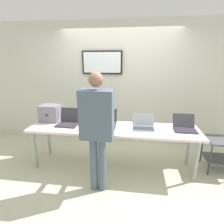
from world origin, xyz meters
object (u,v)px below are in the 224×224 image
(laptop_station_2, at_px, (143,125))
(storage_cart, at_px, (223,150))
(laptop_station_0, at_px, (68,121))
(person, at_px, (97,123))
(laptop_station_1, at_px, (106,122))
(workbench, at_px, (113,130))
(equipment_box, at_px, (50,113))
(laptop_station_3, at_px, (185,127))

(laptop_station_2, height_order, storage_cart, laptop_station_2)
(laptop_station_0, distance_m, person, 0.98)
(person, bearing_deg, laptop_station_2, 45.58)
(laptop_station_2, bearing_deg, laptop_station_1, 177.19)
(laptop_station_1, bearing_deg, laptop_station_0, -177.64)
(workbench, height_order, laptop_station_0, laptop_station_0)
(equipment_box, xyz_separation_m, laptop_station_0, (0.40, -0.13, -0.09))
(storage_cart, bearing_deg, laptop_station_3, -172.77)
(person, xyz_separation_m, storage_cart, (2.02, 0.77, -0.67))
(workbench, xyz_separation_m, equipment_box, (-1.21, 0.18, 0.20))
(laptop_station_3, bearing_deg, equipment_box, 177.24)
(laptop_station_1, bearing_deg, equipment_box, 174.29)
(laptop_station_2, xyz_separation_m, storage_cart, (1.37, 0.11, -0.43))
(workbench, bearing_deg, person, -102.42)
(laptop_station_2, bearing_deg, equipment_box, 175.39)
(equipment_box, distance_m, laptop_station_2, 1.73)
(laptop_station_0, distance_m, laptop_station_3, 2.00)
(laptop_station_1, relative_size, laptop_station_3, 1.06)
(laptop_station_3, bearing_deg, storage_cart, 7.23)
(person, bearing_deg, laptop_station_3, 27.32)
(laptop_station_2, xyz_separation_m, laptop_station_3, (0.68, 0.02, -0.00))
(laptop_station_0, distance_m, storage_cart, 2.73)
(workbench, relative_size, storage_cart, 5.04)
(equipment_box, bearing_deg, workbench, -8.36)
(equipment_box, distance_m, laptop_station_1, 1.08)
(laptop_station_1, relative_size, person, 0.22)
(laptop_station_0, bearing_deg, laptop_station_3, 0.55)
(laptop_station_1, bearing_deg, person, -89.46)
(laptop_station_0, distance_m, laptop_station_1, 0.67)
(equipment_box, distance_m, person, 1.35)
(workbench, bearing_deg, laptop_station_1, 153.49)
(laptop_station_0, xyz_separation_m, laptop_station_1, (0.67, 0.03, -0.00))
(laptop_station_1, relative_size, laptop_station_2, 1.00)
(person, bearing_deg, storage_cart, 20.95)
(storage_cart, bearing_deg, equipment_box, 179.48)
(laptop_station_1, height_order, person, person)
(laptop_station_0, bearing_deg, equipment_box, 161.36)
(laptop_station_2, bearing_deg, laptop_station_3, 1.99)
(laptop_station_0, height_order, laptop_station_2, laptop_station_0)
(workbench, height_order, laptop_station_2, laptop_station_2)
(laptop_station_0, xyz_separation_m, laptop_station_3, (2.00, 0.02, -0.01))
(laptop_station_3, bearing_deg, person, -152.68)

